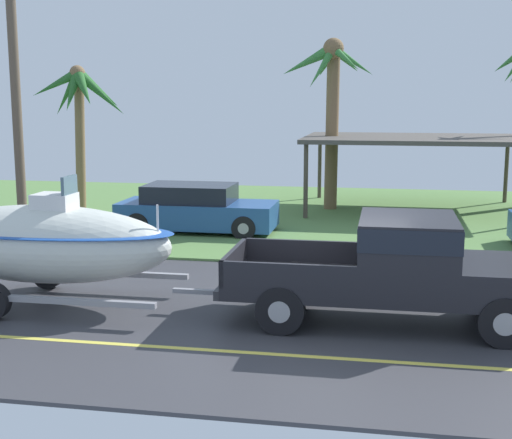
{
  "coord_description": "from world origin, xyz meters",
  "views": [
    {
      "loc": [
        0.82,
        -11.86,
        3.81
      ],
      "look_at": [
        -1.57,
        1.16,
        1.53
      ],
      "focal_mm": 49.99,
      "sensor_mm": 36.0,
      "label": 1
    }
  ],
  "objects_px": {
    "palm_tree_near_left": "(330,87)",
    "utility_pole": "(15,86)",
    "pickup_truck_towing": "(405,265)",
    "parked_sedan_far": "(196,209)",
    "palm_tree_mid": "(82,99)",
    "carport_awning": "(414,140)",
    "boat_on_trailer": "(43,243)"
  },
  "relations": [
    {
      "from": "boat_on_trailer",
      "to": "palm_tree_near_left",
      "type": "relative_size",
      "value": 1.06
    },
    {
      "from": "carport_awning",
      "to": "palm_tree_near_left",
      "type": "xyz_separation_m",
      "value": [
        -2.83,
        0.01,
        1.76
      ]
    },
    {
      "from": "palm_tree_near_left",
      "to": "palm_tree_mid",
      "type": "distance_m",
      "value": 8.29
    },
    {
      "from": "pickup_truck_towing",
      "to": "palm_tree_near_left",
      "type": "distance_m",
      "value": 13.03
    },
    {
      "from": "boat_on_trailer",
      "to": "carport_awning",
      "type": "distance_m",
      "value": 14.35
    },
    {
      "from": "palm_tree_near_left",
      "to": "palm_tree_mid",
      "type": "height_order",
      "value": "palm_tree_near_left"
    },
    {
      "from": "pickup_truck_towing",
      "to": "parked_sedan_far",
      "type": "relative_size",
      "value": 1.25
    },
    {
      "from": "boat_on_trailer",
      "to": "utility_pole",
      "type": "relative_size",
      "value": 0.77
    },
    {
      "from": "pickup_truck_towing",
      "to": "carport_awning",
      "type": "distance_m",
      "value": 12.52
    },
    {
      "from": "palm_tree_mid",
      "to": "pickup_truck_towing",
      "type": "bearing_deg",
      "value": -45.53
    },
    {
      "from": "boat_on_trailer",
      "to": "utility_pole",
      "type": "height_order",
      "value": "utility_pole"
    },
    {
      "from": "boat_on_trailer",
      "to": "parked_sedan_far",
      "type": "xyz_separation_m",
      "value": [
        0.9,
        7.37,
        -0.49
      ]
    },
    {
      "from": "carport_awning",
      "to": "utility_pole",
      "type": "xyz_separation_m",
      "value": [
        -9.91,
        -7.95,
        1.68
      ]
    },
    {
      "from": "utility_pole",
      "to": "palm_tree_near_left",
      "type": "bearing_deg",
      "value": 48.3
    },
    {
      "from": "carport_awning",
      "to": "palm_tree_near_left",
      "type": "distance_m",
      "value": 3.33
    },
    {
      "from": "carport_awning",
      "to": "utility_pole",
      "type": "bearing_deg",
      "value": -141.29
    },
    {
      "from": "pickup_truck_towing",
      "to": "utility_pole",
      "type": "height_order",
      "value": "utility_pole"
    },
    {
      "from": "palm_tree_near_left",
      "to": "utility_pole",
      "type": "bearing_deg",
      "value": -131.7
    },
    {
      "from": "pickup_truck_towing",
      "to": "palm_tree_mid",
      "type": "relative_size",
      "value": 1.14
    },
    {
      "from": "boat_on_trailer",
      "to": "utility_pole",
      "type": "distance_m",
      "value": 6.06
    },
    {
      "from": "boat_on_trailer",
      "to": "carport_awning",
      "type": "height_order",
      "value": "carport_awning"
    },
    {
      "from": "parked_sedan_far",
      "to": "carport_awning",
      "type": "relative_size",
      "value": 0.61
    },
    {
      "from": "parked_sedan_far",
      "to": "palm_tree_near_left",
      "type": "bearing_deg",
      "value": 56.6
    },
    {
      "from": "palm_tree_near_left",
      "to": "palm_tree_mid",
      "type": "relative_size",
      "value": 1.19
    },
    {
      "from": "carport_awning",
      "to": "utility_pole",
      "type": "height_order",
      "value": "utility_pole"
    },
    {
      "from": "utility_pole",
      "to": "parked_sedan_far",
      "type": "bearing_deg",
      "value": 37.64
    },
    {
      "from": "carport_awning",
      "to": "palm_tree_near_left",
      "type": "height_order",
      "value": "palm_tree_near_left"
    },
    {
      "from": "palm_tree_near_left",
      "to": "utility_pole",
      "type": "distance_m",
      "value": 10.65
    },
    {
      "from": "boat_on_trailer",
      "to": "palm_tree_mid",
      "type": "xyz_separation_m",
      "value": [
        -3.81,
        10.54,
        2.57
      ]
    },
    {
      "from": "utility_pole",
      "to": "palm_tree_mid",
      "type": "bearing_deg",
      "value": 99.1
    },
    {
      "from": "utility_pole",
      "to": "carport_awning",
      "type": "bearing_deg",
      "value": 38.71
    },
    {
      "from": "parked_sedan_far",
      "to": "palm_tree_mid",
      "type": "relative_size",
      "value": 0.91
    }
  ]
}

